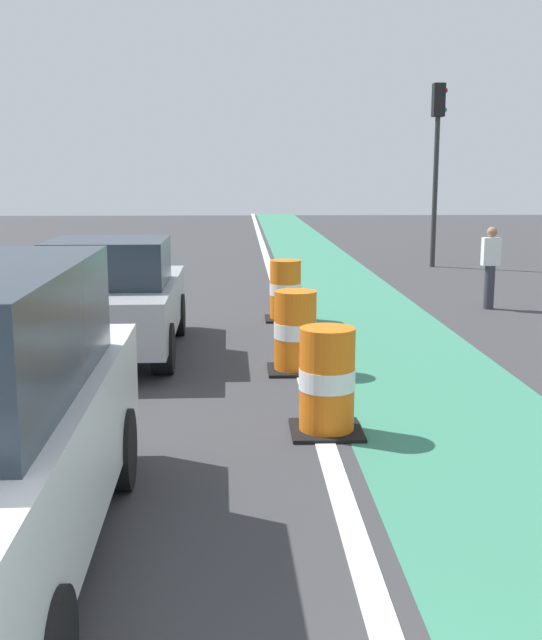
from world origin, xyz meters
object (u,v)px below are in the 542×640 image
at_px(parked_sedan_second, 112,298).
at_px(pedestrian_crossing, 490,265).
at_px(traffic_barrel_front, 327,382).
at_px(traffic_light_corner, 437,142).
at_px(traffic_barrel_back, 285,291).
at_px(traffic_barrel_mid, 295,332).

distance_m(parked_sedan_second, pedestrian_crossing, 7.68).
xyz_separation_m(traffic_barrel_front, traffic_light_corner, (4.66, 14.46, 2.97)).
relative_size(traffic_barrel_front, pedestrian_crossing, 0.68).
height_order(parked_sedan_second, traffic_barrel_back, parked_sedan_second).
relative_size(traffic_barrel_back, traffic_light_corner, 0.21).
distance_m(parked_sedan_second, traffic_barrel_front, 4.57).
xyz_separation_m(parked_sedan_second, traffic_light_corner, (7.39, 10.81, 2.67)).
xyz_separation_m(parked_sedan_second, traffic_barrel_mid, (2.59, -1.14, -0.30)).
xyz_separation_m(traffic_light_corner, pedestrian_crossing, (-0.65, -7.14, -2.64)).
bearing_deg(traffic_barrel_front, traffic_barrel_mid, 93.32).
distance_m(parked_sedan_second, traffic_light_corner, 13.37).
height_order(traffic_barrel_front, traffic_light_corner, traffic_light_corner).
bearing_deg(traffic_light_corner, parked_sedan_second, -124.37).
height_order(parked_sedan_second, traffic_light_corner, traffic_light_corner).
bearing_deg(parked_sedan_second, traffic_barrel_back, 44.53).
height_order(traffic_barrel_front, traffic_barrel_mid, same).
xyz_separation_m(parked_sedan_second, pedestrian_crossing, (6.75, 3.67, 0.03)).
bearing_deg(traffic_barrel_mid, pedestrian_crossing, 49.16).
xyz_separation_m(traffic_barrel_front, traffic_barrel_mid, (-0.15, 2.51, 0.00)).
height_order(traffic_barrel_front, pedestrian_crossing, pedestrian_crossing).
relative_size(traffic_barrel_front, traffic_barrel_mid, 1.00).
height_order(traffic_barrel_mid, traffic_light_corner, traffic_light_corner).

